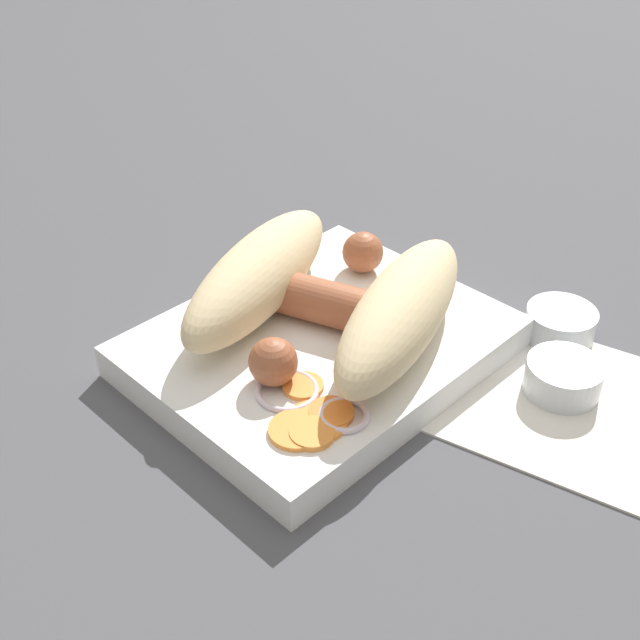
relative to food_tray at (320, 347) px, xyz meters
The scene contains 8 objects.
ground_plane 0.01m from the food_tray, ahead, with size 3.00×3.00×0.00m, color #4C4C51.
food_tray is the anchor object (origin of this frame).
bread_roll 0.04m from the food_tray, 18.32° to the left, with size 0.21×0.20×0.05m.
sausage 0.03m from the food_tray, 38.54° to the left, with size 0.16×0.14×0.03m.
pickled_veggies 0.08m from the food_tray, 138.95° to the right, with size 0.07×0.07×0.00m.
napkin 0.16m from the food_tray, 60.64° to the right, with size 0.17×0.17×0.00m.
condiment_cup_near 0.15m from the food_tray, 57.06° to the right, with size 0.05×0.05×0.02m.
condiment_cup_far 0.16m from the food_tray, 36.47° to the right, with size 0.05×0.05×0.02m.
Camera 1 is at (-0.29, -0.29, 0.33)m, focal length 45.00 mm.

